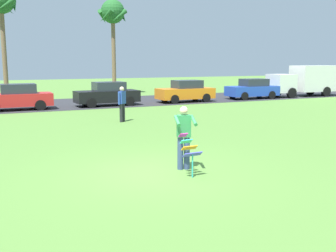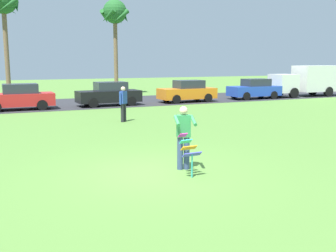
% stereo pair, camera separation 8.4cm
% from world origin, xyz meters
% --- Properties ---
extents(ground_plane, '(120.00, 120.00, 0.00)m').
position_xyz_m(ground_plane, '(0.00, 0.00, 0.00)').
color(ground_plane, '#568438').
extents(road_strip, '(120.00, 8.00, 0.01)m').
position_xyz_m(road_strip, '(0.00, 18.60, 0.01)').
color(road_strip, '#2D2D33').
rests_on(road_strip, ground).
extents(person_kite_flyer, '(0.68, 0.75, 1.73)m').
position_xyz_m(person_kite_flyer, '(0.83, -0.06, 0.95)').
color(person_kite_flyer, '#384772').
rests_on(person_kite_flyer, ground).
extents(kite_held, '(0.52, 0.64, 1.07)m').
position_xyz_m(kite_held, '(0.67, -0.67, 0.71)').
color(kite_held, '#D83399').
rests_on(kite_held, ground).
extents(parked_car_red, '(4.21, 1.85, 1.60)m').
position_xyz_m(parked_car_red, '(-2.21, 16.20, 0.77)').
color(parked_car_red, red).
rests_on(parked_car_red, ground).
extents(parked_car_black, '(4.25, 1.93, 1.60)m').
position_xyz_m(parked_car_black, '(3.50, 16.20, 0.77)').
color(parked_car_black, black).
rests_on(parked_car_black, ground).
extents(parked_car_orange, '(4.23, 1.90, 1.60)m').
position_xyz_m(parked_car_orange, '(9.43, 16.20, 0.77)').
color(parked_car_orange, orange).
rests_on(parked_car_orange, ground).
extents(parked_car_blue, '(4.23, 1.89, 1.60)m').
position_xyz_m(parked_car_blue, '(15.46, 16.20, 0.77)').
color(parked_car_blue, '#2347B7').
rests_on(parked_car_blue, ground).
extents(parked_truck_white_box, '(6.75, 2.25, 2.62)m').
position_xyz_m(parked_truck_white_box, '(21.30, 16.20, 1.41)').
color(parked_truck_white_box, silver).
rests_on(parked_truck_white_box, ground).
extents(palm_tree_right_near, '(2.58, 2.71, 8.69)m').
position_xyz_m(palm_tree_right_near, '(-2.35, 24.51, 7.26)').
color(palm_tree_right_near, brown).
rests_on(palm_tree_right_near, ground).
extents(palm_tree_centre_far, '(2.58, 2.71, 8.38)m').
position_xyz_m(palm_tree_centre_far, '(6.81, 25.21, 6.98)').
color(palm_tree_centre_far, brown).
rests_on(palm_tree_centre_far, ground).
extents(person_walker_near, '(0.48, 0.39, 1.73)m').
position_xyz_m(person_walker_near, '(2.09, 8.89, 0.93)').
color(person_walker_near, '#26262B').
rests_on(person_walker_near, ground).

